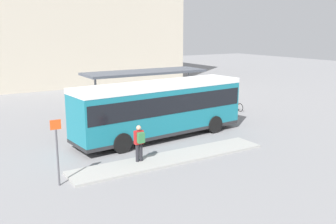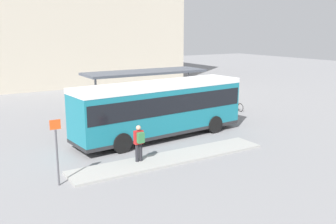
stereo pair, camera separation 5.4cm
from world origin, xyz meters
TOP-DOWN VIEW (x-y plane):
  - ground_plane at (0.00, 0.00)m, footprint 120.00×120.00m
  - curb_island at (-1.51, -3.68)m, footprint 10.41×1.80m
  - city_bus at (0.01, 0.00)m, footprint 10.84×3.43m
  - pedestrian_waiting at (-3.16, -3.41)m, footprint 0.44×0.45m
  - bicycle_orange at (9.05, 3.40)m, footprint 0.48×1.55m
  - bicycle_green at (9.09, 4.12)m, footprint 0.48×1.69m
  - bicycle_white at (9.10, 4.83)m, footprint 0.48×1.51m
  - bicycle_blue at (8.91, 5.55)m, footprint 0.48×1.73m
  - station_shelter at (2.51, 6.57)m, footprint 9.47×3.00m
  - platform_sign at (-7.18, -3.96)m, footprint 0.44×0.08m
  - station_building at (2.43, 27.98)m, footprint 26.76×13.48m

SIDE VIEW (x-z plane):
  - ground_plane at x=0.00m, z-range 0.00..0.00m
  - curb_island at x=-1.51m, z-range 0.00..0.12m
  - bicycle_white at x=9.10m, z-range 0.00..0.66m
  - bicycle_orange at x=9.05m, z-range 0.00..0.67m
  - bicycle_green at x=9.09m, z-range 0.00..0.73m
  - bicycle_blue at x=8.91m, z-range 0.00..0.75m
  - pedestrian_waiting at x=-3.16m, z-range 0.25..2.03m
  - platform_sign at x=-7.18m, z-range 0.16..2.96m
  - city_bus at x=0.01m, z-range 0.27..3.58m
  - station_shelter at x=2.51m, z-range 1.48..4.73m
  - station_building at x=2.43m, z-range 0.00..17.74m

